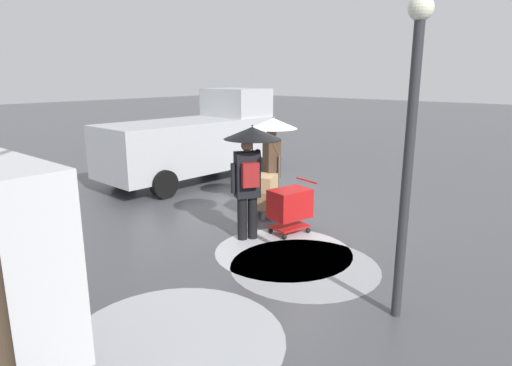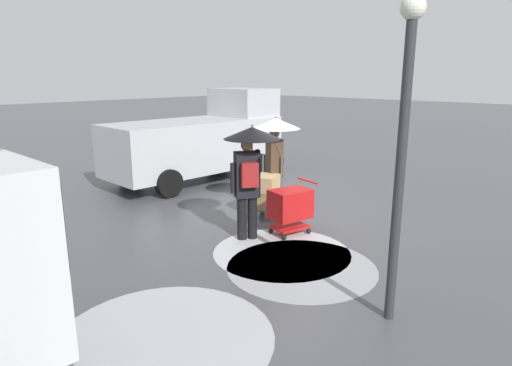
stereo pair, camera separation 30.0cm
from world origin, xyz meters
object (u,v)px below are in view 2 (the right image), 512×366
Objects in this scene: cargo_van_parked_right at (203,139)px; hand_dolly_boxes at (267,192)px; pedestrian_pink_side at (250,157)px; pedestrian_black_side at (275,142)px; street_lamp at (403,132)px; shopping_cart_vendor at (290,206)px.

hand_dolly_boxes is (-3.79, 1.42, -0.62)m from cargo_van_parked_right.
cargo_van_parked_right is 5.14m from pedestrian_pink_side.
hand_dolly_boxes is 0.61× the size of pedestrian_black_side.
cargo_van_parked_right is 3.84m from pedestrian_black_side.
street_lamp reaches higher than hand_dolly_boxes.
street_lamp is at bearing 165.96° from pedestrian_pink_side.
cargo_van_parked_right reaches higher than shopping_cart_vendor.
cargo_van_parked_right is at bearing -20.59° from hand_dolly_boxes.
cargo_van_parked_right is at bearing -21.28° from shopping_cart_vendor.
pedestrian_pink_side is (-4.42, 2.59, 0.39)m from cargo_van_parked_right.
cargo_van_parked_right is 5.19m from shopping_cart_vendor.
shopping_cart_vendor is 0.47× the size of pedestrian_black_side.
pedestrian_black_side is (1.13, -0.84, 1.02)m from shopping_cart_vendor.
cargo_van_parked_right is 4.10m from hand_dolly_boxes.
shopping_cart_vendor is (-4.80, 1.87, -0.61)m from cargo_van_parked_right.
shopping_cart_vendor is 1.74m from pedestrian_black_side.
hand_dolly_boxes is 0.34× the size of street_lamp.
pedestrian_pink_side reaches higher than shopping_cart_vendor.
shopping_cart_vendor is at bearing 143.18° from pedestrian_black_side.
cargo_van_parked_right is at bearing -30.38° from pedestrian_pink_side.
cargo_van_parked_right is 8.47m from street_lamp.
shopping_cart_vendor is 0.77× the size of hand_dolly_boxes.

